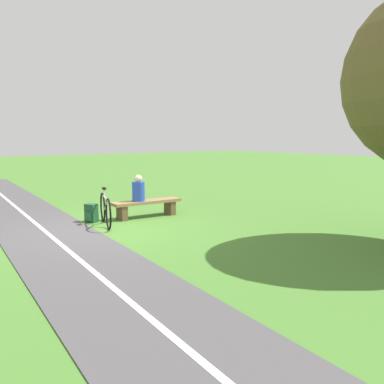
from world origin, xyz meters
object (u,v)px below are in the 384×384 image
at_px(person_seated, 138,190).
at_px(backpack, 91,213).
at_px(bench, 147,205).
at_px(bicycle, 105,210).

relative_size(person_seated, backpack, 1.50).
distance_m(person_seated, backpack, 1.39).
xyz_separation_m(bench, bicycle, (1.37, 0.33, 0.07)).
height_order(person_seated, backpack, person_seated).
height_order(bicycle, backpack, bicycle).
distance_m(person_seated, bicycle, 1.24).
distance_m(bicycle, backpack, 0.61).
bearing_deg(bicycle, person_seated, 124.20).
relative_size(bench, backpack, 4.16).
distance_m(bench, bicycle, 1.41).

